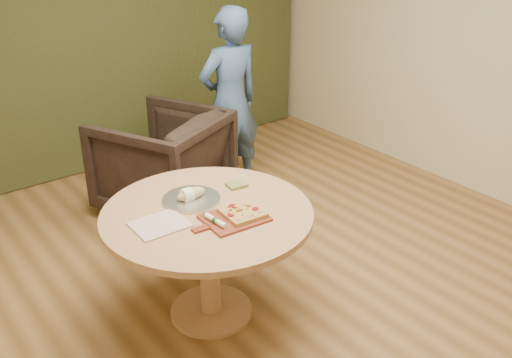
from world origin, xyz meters
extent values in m
cube|color=olive|center=(0.00, 0.00, -0.01)|extent=(5.00, 6.00, 0.02)
cube|color=beige|center=(0.00, 3.01, 1.40)|extent=(5.00, 0.02, 2.80)
cube|color=#2E3518|center=(0.00, 2.90, 1.40)|extent=(4.80, 0.14, 2.78)
cylinder|color=tan|center=(-0.40, 0.28, 0.01)|extent=(0.53, 0.53, 0.03)
cylinder|color=tan|center=(-0.40, 0.28, 0.35)|extent=(0.13, 0.13, 0.68)
cylinder|color=tan|center=(-0.40, 0.28, 0.73)|extent=(1.26, 1.26, 0.04)
cube|color=maroon|center=(-0.33, 0.10, 0.76)|extent=(0.37, 0.30, 0.01)
cube|color=maroon|center=(-0.55, 0.12, 0.76)|extent=(0.10, 0.06, 0.01)
cube|color=tan|center=(-0.27, 0.10, 0.78)|extent=(0.23, 0.23, 0.02)
cylinder|color=maroon|center=(-0.20, 0.07, 0.79)|extent=(0.04, 0.04, 0.00)
cylinder|color=maroon|center=(-0.29, 0.18, 0.79)|extent=(0.05, 0.05, 0.00)
cylinder|color=maroon|center=(-0.36, 0.10, 0.79)|extent=(0.04, 0.04, 0.00)
cube|color=tan|center=(-0.28, 0.15, 0.79)|extent=(0.02, 0.02, 0.01)
cube|color=tan|center=(-0.35, 0.09, 0.79)|extent=(0.02, 0.02, 0.01)
cube|color=tan|center=(-0.21, 0.12, 0.79)|extent=(0.03, 0.03, 0.01)
cube|color=tan|center=(-0.33, 0.14, 0.79)|extent=(0.02, 0.02, 0.01)
cube|color=tan|center=(-0.28, 0.11, 0.79)|extent=(0.02, 0.02, 0.01)
cube|color=tan|center=(-0.30, 0.11, 0.79)|extent=(0.03, 0.03, 0.01)
cube|color=#336C1B|center=(-0.27, 0.02, 0.79)|extent=(0.01, 0.01, 0.00)
cube|color=#336C1B|center=(-0.35, 0.02, 0.79)|extent=(0.01, 0.01, 0.00)
cube|color=#336C1B|center=(-0.21, 0.05, 0.79)|extent=(0.01, 0.01, 0.00)
cube|color=#336C1B|center=(-0.33, 0.11, 0.79)|extent=(0.01, 0.01, 0.00)
cube|color=#336C1B|center=(-0.32, 0.18, 0.79)|extent=(0.01, 0.01, 0.00)
cube|color=#336C1B|center=(-0.28, 0.16, 0.79)|extent=(0.01, 0.01, 0.00)
cube|color=#336C1B|center=(-0.31, 0.05, 0.79)|extent=(0.01, 0.01, 0.00)
cube|color=#336C1B|center=(-0.24, 0.10, 0.79)|extent=(0.01, 0.01, 0.00)
cube|color=#336C1B|center=(-0.22, 0.05, 0.79)|extent=(0.01, 0.01, 0.00)
cube|color=#9A4E78|center=(-0.35, 0.13, 0.79)|extent=(0.02, 0.03, 0.00)
cube|color=#9A4E78|center=(-0.26, 0.01, 0.79)|extent=(0.01, 0.03, 0.00)
cube|color=#9A4E78|center=(-0.23, 0.15, 0.79)|extent=(0.03, 0.02, 0.00)
cube|color=#9A4E78|center=(-0.20, 0.02, 0.79)|extent=(0.03, 0.01, 0.00)
cylinder|color=white|center=(-0.45, 0.11, 0.78)|extent=(0.04, 0.17, 0.03)
cylinder|color=#194C26|center=(-0.45, 0.11, 0.78)|extent=(0.04, 0.03, 0.03)
cube|color=silver|center=(-0.46, 0.21, 0.78)|extent=(0.02, 0.04, 0.00)
cube|color=white|center=(-0.71, 0.30, 0.76)|extent=(0.31, 0.26, 0.01)
cylinder|color=silver|center=(-0.40, 0.45, 0.75)|extent=(0.35, 0.35, 0.01)
cylinder|color=silver|center=(-0.40, 0.45, 0.76)|extent=(0.36, 0.36, 0.02)
ellipsoid|color=#CDB77D|center=(-0.40, 0.45, 0.79)|extent=(0.19, 0.08, 0.07)
cylinder|color=white|center=(-0.43, 0.45, 0.79)|extent=(0.06, 0.09, 0.09)
cube|color=#565F2B|center=(-0.07, 0.44, 0.76)|extent=(0.13, 0.11, 0.02)
imported|color=black|center=(0.08, 1.72, 0.47)|extent=(1.20, 1.17, 0.95)
imported|color=#385581|center=(0.77, 1.70, 0.83)|extent=(0.61, 0.41, 1.65)
camera|label=1|loc=(-1.97, -2.24, 2.38)|focal=40.00mm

